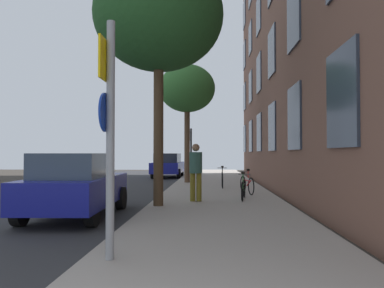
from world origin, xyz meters
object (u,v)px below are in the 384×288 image
object	(u,v)px
sign_post	(109,123)
traffic_light	(190,143)
tree_far	(187,89)
car_1	(168,165)
bicycle_1	(247,184)
car_0	(77,184)
tree_near	(159,17)
bicycle_2	(222,179)
bicycle_0	(243,189)
pedestrian_0	(196,168)

from	to	relation	value
sign_post	traffic_light	xyz separation A→B (m)	(0.01, 20.68, 0.29)
tree_far	car_1	bearing A→B (deg)	106.05
traffic_light	bicycle_1	bearing A→B (deg)	-76.64
car_0	tree_far	bearing A→B (deg)	77.80
tree_near	car_0	world-z (taller)	tree_near
bicycle_1	bicycle_2	world-z (taller)	bicycle_2
sign_post	bicycle_0	size ratio (longest dim) A/B	2.16
bicycle_1	pedestrian_0	world-z (taller)	pedestrian_0
bicycle_0	pedestrian_0	xyz separation A→B (m)	(-1.54, -0.55, 0.68)
car_0	car_1	xyz separation A→B (m)	(0.54, 15.91, 0.00)
sign_post	bicycle_0	distance (m)	7.73
tree_far	tree_near	bearing A→B (deg)	-91.87
tree_far	car_0	xyz separation A→B (m)	(-2.20, -10.16, -4.16)
bicycle_2	pedestrian_0	distance (m)	4.88
bicycle_2	car_1	xyz separation A→B (m)	(-3.40, 8.74, 0.35)
car_0	car_1	bearing A→B (deg)	88.05
tree_far	traffic_light	bearing A→B (deg)	92.06
bicycle_0	bicycle_2	world-z (taller)	bicycle_2
traffic_light	bicycle_1	xyz separation A→B (m)	(2.81, -11.84, -1.87)
bicycle_0	car_0	size ratio (longest dim) A/B	0.37
bicycle_2	car_0	size ratio (longest dim) A/B	0.39
bicycle_1	pedestrian_0	size ratio (longest dim) A/B	0.87
tree_far	pedestrian_0	distance (m)	8.66
sign_post	pedestrian_0	world-z (taller)	sign_post
car_1	tree_far	bearing A→B (deg)	-73.95
bicycle_2	pedestrian_0	world-z (taller)	pedestrian_0
sign_post	tree_far	distance (m)	14.61
traffic_light	sign_post	bearing A→B (deg)	-90.01
sign_post	car_0	bearing A→B (deg)	115.30
tree_far	car_0	bearing A→B (deg)	-102.20
traffic_light	car_1	xyz separation A→B (m)	(-1.42, -0.63, -1.51)
car_1	bicycle_1	bearing A→B (deg)	-69.29
car_0	sign_post	bearing A→B (deg)	-64.70
pedestrian_0	tree_far	bearing A→B (deg)	95.60
bicycle_0	bicycle_2	bearing A→B (deg)	97.58
sign_post	pedestrian_0	distance (m)	6.72
sign_post	bicycle_1	size ratio (longest dim) A/B	2.17
sign_post	traffic_light	size ratio (longest dim) A/B	1.05
bicycle_2	sign_post	bearing A→B (deg)	-99.90
traffic_light	tree_far	bearing A→B (deg)	-87.94
bicycle_1	bicycle_0	bearing A→B (deg)	-99.40
tree_far	bicycle_2	xyz separation A→B (m)	(1.74, -2.99, -4.50)
tree_near	bicycle_0	distance (m)	5.99
bicycle_1	car_0	distance (m)	6.71
car_0	car_1	world-z (taller)	same
pedestrian_0	car_1	bearing A→B (deg)	100.14
sign_post	car_1	bearing A→B (deg)	94.05
traffic_light	tree_far	size ratio (longest dim) A/B	0.52
traffic_light	bicycle_1	size ratio (longest dim) A/B	2.06
pedestrian_0	car_0	xyz separation A→B (m)	(-2.95, -2.44, -0.31)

